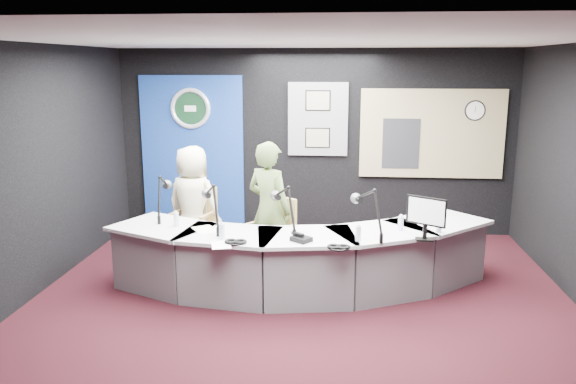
# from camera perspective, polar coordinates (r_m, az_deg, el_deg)

# --- Properties ---
(ground) EXTENTS (6.00, 6.00, 0.00)m
(ground) POSITION_cam_1_polar(r_m,az_deg,el_deg) (6.33, 1.15, -11.40)
(ground) COLOR black
(ground) RESTS_ON ground
(ceiling) EXTENTS (6.00, 6.00, 0.02)m
(ceiling) POSITION_cam_1_polar(r_m,az_deg,el_deg) (5.79, 1.28, 14.83)
(ceiling) COLOR silver
(ceiling) RESTS_ON ground
(wall_back) EXTENTS (6.00, 0.02, 2.80)m
(wall_back) POSITION_cam_1_polar(r_m,az_deg,el_deg) (8.86, 2.63, 4.96)
(wall_back) COLOR black
(wall_back) RESTS_ON ground
(wall_front) EXTENTS (6.00, 0.02, 2.80)m
(wall_front) POSITION_cam_1_polar(r_m,az_deg,el_deg) (3.03, -2.98, -10.15)
(wall_front) COLOR black
(wall_front) RESTS_ON ground
(wall_left) EXTENTS (0.02, 6.00, 2.80)m
(wall_left) POSITION_cam_1_polar(r_m,az_deg,el_deg) (6.81, -24.88, 1.48)
(wall_left) COLOR black
(wall_left) RESTS_ON ground
(broadcast_desk) EXTENTS (4.50, 1.90, 0.75)m
(broadcast_desk) POSITION_cam_1_polar(r_m,az_deg,el_deg) (6.71, 1.08, -6.55)
(broadcast_desk) COLOR silver
(broadcast_desk) RESTS_ON ground
(backdrop_panel) EXTENTS (1.60, 0.05, 2.30)m
(backdrop_panel) POSITION_cam_1_polar(r_m,az_deg,el_deg) (9.14, -9.41, 4.09)
(backdrop_panel) COLOR navy
(backdrop_panel) RESTS_ON wall_back
(agency_seal) EXTENTS (0.63, 0.07, 0.63)m
(agency_seal) POSITION_cam_1_polar(r_m,az_deg,el_deg) (9.03, -9.62, 8.13)
(agency_seal) COLOR silver
(agency_seal) RESTS_ON backdrop_panel
(seal_center) EXTENTS (0.48, 0.01, 0.48)m
(seal_center) POSITION_cam_1_polar(r_m,az_deg,el_deg) (9.03, -9.62, 8.13)
(seal_center) COLOR black
(seal_center) RESTS_ON backdrop_panel
(pinboard) EXTENTS (0.90, 0.04, 1.10)m
(pinboard) POSITION_cam_1_polar(r_m,az_deg,el_deg) (8.78, 2.97, 7.19)
(pinboard) COLOR slate
(pinboard) RESTS_ON wall_back
(framed_photo_upper) EXTENTS (0.34, 0.02, 0.27)m
(framed_photo_upper) POSITION_cam_1_polar(r_m,az_deg,el_deg) (8.73, 2.98, 9.00)
(framed_photo_upper) COLOR gray
(framed_photo_upper) RESTS_ON pinboard
(framed_photo_lower) EXTENTS (0.34, 0.02, 0.27)m
(framed_photo_lower) POSITION_cam_1_polar(r_m,az_deg,el_deg) (8.79, 2.94, 5.35)
(framed_photo_lower) COLOR gray
(framed_photo_lower) RESTS_ON pinboard
(booth_window_frame) EXTENTS (2.12, 0.06, 1.32)m
(booth_window_frame) POSITION_cam_1_polar(r_m,az_deg,el_deg) (8.90, 14.01, 5.61)
(booth_window_frame) COLOR #9E8D62
(booth_window_frame) RESTS_ON wall_back
(booth_glow) EXTENTS (2.00, 0.02, 1.20)m
(booth_glow) POSITION_cam_1_polar(r_m,az_deg,el_deg) (8.89, 14.02, 5.60)
(booth_glow) COLOR beige
(booth_glow) RESTS_ON booth_window_frame
(equipment_rack) EXTENTS (0.55, 0.02, 0.75)m
(equipment_rack) POSITION_cam_1_polar(r_m,az_deg,el_deg) (8.83, 11.09, 4.72)
(equipment_rack) COLOR black
(equipment_rack) RESTS_ON booth_window_frame
(wall_clock) EXTENTS (0.28, 0.01, 0.28)m
(wall_clock) POSITION_cam_1_polar(r_m,az_deg,el_deg) (8.95, 17.99, 7.66)
(wall_clock) COLOR white
(wall_clock) RESTS_ON booth_window_frame
(armchair_left) EXTENTS (0.70, 0.70, 1.01)m
(armchair_left) POSITION_cam_1_polar(r_m,az_deg,el_deg) (7.80, -9.31, -2.98)
(armchair_left) COLOR tan
(armchair_left) RESTS_ON ground
(armchair_right) EXTENTS (0.83, 0.83, 1.06)m
(armchair_right) POSITION_cam_1_polar(r_m,az_deg,el_deg) (7.10, -1.85, -4.13)
(armchair_right) COLOR tan
(armchair_right) RESTS_ON ground
(draped_jacket) EXTENTS (0.51, 0.23, 0.70)m
(draped_jacket) POSITION_cam_1_polar(r_m,az_deg,el_deg) (8.01, -9.50, -1.70)
(draped_jacket) COLOR #6B655B
(draped_jacket) RESTS_ON armchair_left
(person_man) EXTENTS (0.86, 0.68, 1.53)m
(person_man) POSITION_cam_1_polar(r_m,az_deg,el_deg) (7.73, -9.38, -1.11)
(person_man) COLOR beige
(person_man) RESTS_ON ground
(person_woman) EXTENTS (0.73, 0.66, 1.67)m
(person_woman) POSITION_cam_1_polar(r_m,az_deg,el_deg) (7.02, -1.87, -1.75)
(person_woman) COLOR #576D39
(person_woman) RESTS_ON ground
(computer_monitor) EXTENTS (0.36, 0.25, 0.28)m
(computer_monitor) POSITION_cam_1_polar(r_m,az_deg,el_deg) (6.19, 13.46, -1.83)
(computer_monitor) COLOR black
(computer_monitor) RESTS_ON broadcast_desk
(desk_phone) EXTENTS (0.25, 0.24, 0.05)m
(desk_phone) POSITION_cam_1_polar(r_m,az_deg,el_deg) (6.06, 1.32, -4.67)
(desk_phone) COLOR black
(desk_phone) RESTS_ON broadcast_desk
(headphones_near) EXTENTS (0.22, 0.22, 0.04)m
(headphones_near) POSITION_cam_1_polar(r_m,az_deg,el_deg) (5.85, 5.02, -5.42)
(headphones_near) COLOR black
(headphones_near) RESTS_ON broadcast_desk
(headphones_far) EXTENTS (0.20, 0.20, 0.03)m
(headphones_far) POSITION_cam_1_polar(r_m,az_deg,el_deg) (6.02, -5.19, -4.91)
(headphones_far) COLOR black
(headphones_far) RESTS_ON broadcast_desk
(paper_stack) EXTENTS (0.36, 0.39, 0.00)m
(paper_stack) POSITION_cam_1_polar(r_m,az_deg,el_deg) (6.55, -8.20, -3.69)
(paper_stack) COLOR white
(paper_stack) RESTS_ON broadcast_desk
(notepad) EXTENTS (0.26, 0.32, 0.00)m
(notepad) POSITION_cam_1_polar(r_m,az_deg,el_deg) (5.98, -6.63, -5.22)
(notepad) COLOR white
(notepad) RESTS_ON broadcast_desk
(boom_mic_a) EXTENTS (0.20, 0.73, 0.60)m
(boom_mic_a) POSITION_cam_1_polar(r_m,az_deg,el_deg) (7.10, -12.27, -0.10)
(boom_mic_a) COLOR black
(boom_mic_a) RESTS_ON broadcast_desk
(boom_mic_b) EXTENTS (0.37, 0.69, 0.60)m
(boom_mic_b) POSITION_cam_1_polar(r_m,az_deg,el_deg) (6.50, -7.53, -1.07)
(boom_mic_b) COLOR black
(boom_mic_b) RESTS_ON broadcast_desk
(boom_mic_c) EXTENTS (0.39, 0.68, 0.60)m
(boom_mic_c) POSITION_cam_1_polar(r_m,az_deg,el_deg) (6.35, -0.36, -1.29)
(boom_mic_c) COLOR black
(boom_mic_c) RESTS_ON broadcast_desk
(boom_mic_d) EXTENTS (0.38, 0.68, 0.60)m
(boom_mic_d) POSITION_cam_1_polar(r_m,az_deg,el_deg) (6.27, 7.93, -1.58)
(boom_mic_d) COLOR black
(boom_mic_d) RESTS_ON broadcast_desk
(water_bottles) EXTENTS (3.02, 0.56, 0.18)m
(water_bottles) POSITION_cam_1_polar(r_m,az_deg,el_deg) (6.30, 1.60, -3.39)
(water_bottles) COLOR silver
(water_bottles) RESTS_ON broadcast_desk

